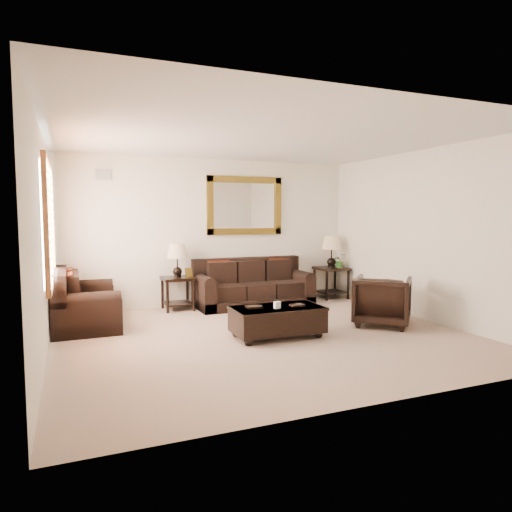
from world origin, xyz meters
name	(u,v)px	position (x,y,z in m)	size (l,w,h in m)	color
room	(265,238)	(0.00, 0.00, 1.35)	(5.51, 5.01, 2.71)	#A1846F
window	(49,224)	(-2.70, 0.90, 1.55)	(0.07, 1.96, 1.66)	white
mirror	(245,206)	(0.65, 2.47, 1.85)	(1.50, 0.06, 1.10)	#4C320F
air_vent	(103,175)	(-1.90, 2.48, 2.35)	(0.25, 0.02, 0.18)	#999999
sofa	(253,288)	(0.65, 2.08, 0.31)	(2.12, 0.92, 0.87)	black
loveseat	(81,306)	(-2.33, 1.51, 0.32)	(0.92, 1.54, 0.87)	black
end_table_left	(177,267)	(-0.72, 2.19, 0.77)	(0.53, 0.53, 1.17)	black
end_table_right	(331,257)	(2.40, 2.17, 0.82)	(0.57, 0.57, 1.26)	black
coffee_table	(277,318)	(0.13, -0.14, 0.26)	(1.24, 0.68, 0.52)	black
armchair	(382,298)	(1.90, -0.11, 0.41)	(0.80, 0.75, 0.82)	black
potted_plant	(340,262)	(2.53, 2.07, 0.73)	(0.25, 0.28, 0.22)	#28581E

